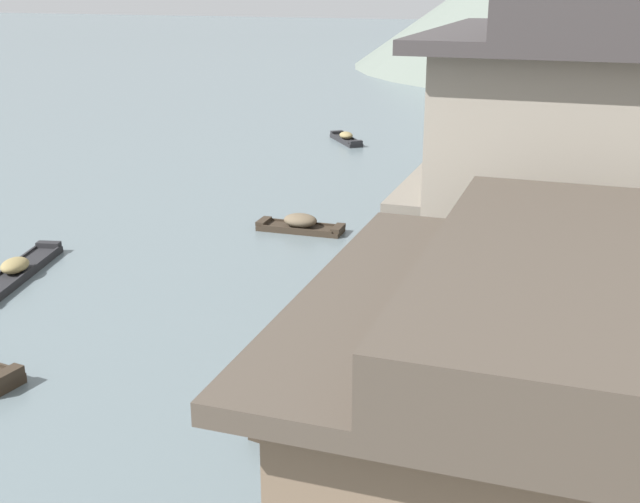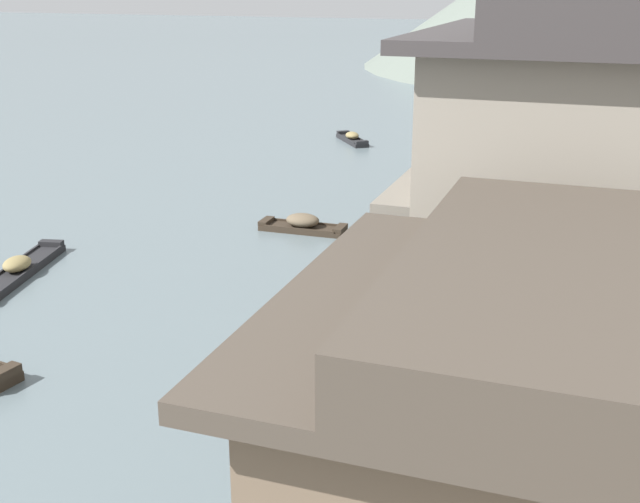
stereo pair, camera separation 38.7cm
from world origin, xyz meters
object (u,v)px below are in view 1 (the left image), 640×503
boat_upstream_distant (329,387)px  house_waterfront_nearest (545,496)px  boat_moored_nearest (501,152)px  boat_midriver_drifting (434,242)px  house_waterfront_narrow (591,146)px  house_waterfront_far (600,89)px  boat_midriver_upstream (346,138)px  boat_moored_far (300,225)px  boat_moored_third (16,272)px  house_waterfront_tall (585,192)px  house_waterfront_second (573,223)px

boat_upstream_distant → house_waterfront_nearest: 10.62m
boat_moored_nearest → boat_midriver_drifting: 17.89m
house_waterfront_narrow → house_waterfront_far: bearing=89.0°
boat_moored_nearest → boat_midriver_upstream: size_ratio=1.30×
boat_moored_far → boat_midriver_upstream: size_ratio=1.00×
boat_midriver_upstream → house_waterfront_narrow: house_waterfront_narrow is taller
boat_midriver_drifting → boat_midriver_upstream: (-9.28, 18.75, 0.07)m
boat_moored_nearest → boat_midriver_drifting: size_ratio=1.05×
boat_moored_third → house_waterfront_tall: bearing=9.3°
house_waterfront_narrow → boat_moored_third: bearing=-150.7°
boat_moored_nearest → boat_upstream_distant: (-0.55, -30.18, -0.00)m
boat_moored_third → boat_upstream_distant: 13.43m
boat_midriver_upstream → house_waterfront_second: size_ratio=0.41×
house_waterfront_nearest → boat_midriver_drifting: bearing=104.4°
boat_upstream_distant → house_waterfront_narrow: 15.93m
boat_moored_far → house_waterfront_narrow: (10.86, 2.00, 3.57)m
house_waterfront_second → house_waterfront_tall: bearing=89.0°
house_waterfront_second → house_waterfront_far: same height
boat_moored_far → boat_upstream_distant: size_ratio=0.62×
boat_moored_third → house_waterfront_second: 19.42m
boat_moored_nearest → boat_midriver_upstream: 9.69m
boat_moored_far → house_waterfront_far: size_ratio=0.41×
boat_moored_third → house_waterfront_tall: size_ratio=0.78×
boat_midriver_upstream → house_waterfront_far: size_ratio=0.41×
boat_moored_third → boat_moored_far: boat_moored_far is taller
boat_midriver_upstream → boat_moored_third: bearing=-97.7°
boat_moored_third → boat_midriver_upstream: size_ratio=1.64×
boat_moored_far → house_waterfront_tall: bearing=-25.8°
boat_midriver_drifting → house_waterfront_tall: house_waterfront_tall is taller
boat_moored_nearest → house_waterfront_tall: 23.75m
boat_moored_far → house_waterfront_far: 14.63m
house_waterfront_second → house_waterfront_far: size_ratio=1.00×
house_waterfront_second → house_waterfront_narrow: bearing=89.4°
boat_moored_third → house_waterfront_nearest: house_waterfront_nearest is taller
house_waterfront_narrow → house_waterfront_tall: bearing=-90.2°
boat_moored_third → boat_moored_nearest: bearing=62.8°
house_waterfront_nearest → house_waterfront_second: (-0.11, 7.54, 1.29)m
boat_midriver_drifting → house_waterfront_narrow: 6.85m
boat_midriver_drifting → boat_moored_far: bearing=178.0°
boat_midriver_drifting → house_waterfront_far: house_waterfront_far is taller
boat_upstream_distant → boat_midriver_drifting: bearing=89.2°
boat_moored_far → house_waterfront_narrow: size_ratio=0.48×
house_waterfront_narrow → house_waterfront_far: 6.47m
boat_midriver_drifting → house_waterfront_narrow: (5.34, 2.20, 3.69)m
boat_midriver_drifting → house_waterfront_tall: (5.32, -5.05, 3.69)m
house_waterfront_nearest → house_waterfront_tall: bearing=89.9°
boat_moored_far → house_waterfront_far: bearing=37.2°
boat_moored_nearest → house_waterfront_second: house_waterfront_second is taller
boat_upstream_distant → boat_moored_third: bearing=161.5°
house_waterfront_tall → house_waterfront_narrow: (0.02, 7.25, 0.00)m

